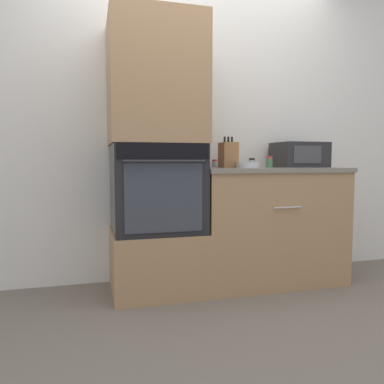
% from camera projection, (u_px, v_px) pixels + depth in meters
% --- Properties ---
extents(ground_plane, '(12.00, 12.00, 0.00)m').
position_uv_depth(ground_plane, '(211.00, 301.00, 2.60)').
color(ground_plane, '#6B6056').
extents(wall_back, '(8.00, 0.05, 2.50)m').
position_uv_depth(wall_back, '(188.00, 127.00, 3.11)').
color(wall_back, silver).
rests_on(wall_back, ground_plane).
extents(oven_cabinet_base, '(0.66, 0.60, 0.46)m').
position_uv_depth(oven_cabinet_base, '(157.00, 261.00, 2.79)').
color(oven_cabinet_base, '#A87F56').
rests_on(oven_cabinet_base, ground_plane).
extents(wall_oven, '(0.64, 0.64, 0.63)m').
position_uv_depth(wall_oven, '(156.00, 188.00, 2.74)').
color(wall_oven, black).
rests_on(wall_oven, oven_cabinet_base).
extents(oven_cabinet_upper, '(0.66, 0.60, 0.89)m').
position_uv_depth(oven_cabinet_upper, '(155.00, 82.00, 2.68)').
color(oven_cabinet_upper, '#A87F56').
rests_on(oven_cabinet_upper, wall_oven).
extents(counter_unit, '(1.16, 0.63, 0.92)m').
position_uv_depth(counter_unit, '(267.00, 225.00, 3.00)').
color(counter_unit, '#A87F56').
rests_on(counter_unit, ground_plane).
extents(microwave, '(0.40, 0.34, 0.21)m').
position_uv_depth(microwave, '(299.00, 155.00, 3.15)').
color(microwave, '#232326').
rests_on(microwave, counter_unit).
extents(knife_block, '(0.12, 0.15, 0.24)m').
position_uv_depth(knife_block, '(228.00, 155.00, 2.92)').
color(knife_block, olive).
rests_on(knife_block, counter_unit).
extents(bowl, '(0.17, 0.17, 0.04)m').
position_uv_depth(bowl, '(248.00, 165.00, 2.81)').
color(bowl, silver).
rests_on(bowl, counter_unit).
extents(condiment_jar_near, '(0.05, 0.05, 0.06)m').
position_uv_depth(condiment_jar_near, '(215.00, 163.00, 3.10)').
color(condiment_jar_near, silver).
rests_on(condiment_jar_near, counter_unit).
extents(condiment_jar_mid, '(0.05, 0.05, 0.09)m').
position_uv_depth(condiment_jar_mid, '(269.00, 162.00, 2.89)').
color(condiment_jar_mid, '#427047').
rests_on(condiment_jar_mid, counter_unit).
extents(condiment_jar_far, '(0.05, 0.05, 0.07)m').
position_uv_depth(condiment_jar_far, '(252.00, 163.00, 2.93)').
color(condiment_jar_far, silver).
rests_on(condiment_jar_far, counter_unit).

